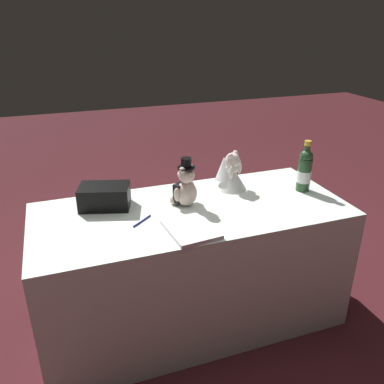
{
  "coord_description": "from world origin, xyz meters",
  "views": [
    {
      "loc": [
        -0.64,
        -1.82,
        1.71
      ],
      "look_at": [
        0.0,
        0.0,
        0.84
      ],
      "focal_mm": 37.16,
      "sensor_mm": 36.0,
      "label": 1
    }
  ],
  "objects": [
    {
      "name": "teddy_bear_groom",
      "position": [
        -0.02,
        0.06,
        0.85
      ],
      "size": [
        0.15,
        0.15,
        0.28
      ],
      "color": "beige",
      "rests_on": "reception_table"
    },
    {
      "name": "guestbook",
      "position": [
        -0.09,
        -0.23,
        0.75
      ],
      "size": [
        0.24,
        0.29,
        0.02
      ],
      "primitive_type": "cube",
      "rotation": [
        0.0,
        0.0,
        0.1
      ],
      "color": "white",
      "rests_on": "reception_table"
    },
    {
      "name": "teddy_bear_bride",
      "position": [
        0.31,
        0.19,
        0.84
      ],
      "size": [
        0.22,
        0.23,
        0.23
      ],
      "color": "white",
      "rests_on": "reception_table"
    },
    {
      "name": "ground_plane",
      "position": [
        0.0,
        0.0,
        0.0
      ],
      "size": [
        12.0,
        12.0,
        0.0
      ],
      "primitive_type": "plane",
      "color": "#47191E"
    },
    {
      "name": "champagne_bottle",
      "position": [
        0.71,
        0.02,
        0.87
      ],
      "size": [
        0.08,
        0.08,
        0.31
      ],
      "color": "#284B2A",
      "rests_on": "reception_table"
    },
    {
      "name": "gift_case_black",
      "position": [
        -0.44,
        0.18,
        0.81
      ],
      "size": [
        0.3,
        0.24,
        0.12
      ],
      "color": "black",
      "rests_on": "reception_table"
    },
    {
      "name": "reception_table",
      "position": [
        0.0,
        0.0,
        0.37
      ],
      "size": [
        1.7,
        0.74,
        0.74
      ],
      "primitive_type": "cube",
      "color": "white",
      "rests_on": "ground_plane"
    },
    {
      "name": "signing_pen",
      "position": [
        -0.29,
        -0.05,
        0.75
      ],
      "size": [
        0.12,
        0.1,
        0.01
      ],
      "color": "navy",
      "rests_on": "reception_table"
    }
  ]
}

